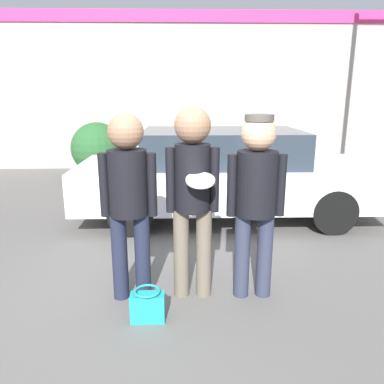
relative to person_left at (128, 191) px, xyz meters
name	(u,v)px	position (x,y,z in m)	size (l,w,h in m)	color
ground_plane	(157,299)	(0.24, -0.06, -1.08)	(56.00, 56.00, 0.00)	#5B5956
storefront_building	(172,91)	(0.24, 6.84, 0.95)	(24.00, 0.22, 3.99)	#B2A89E
person_left	(128,191)	(0.00, 0.00, 0.00)	(0.53, 0.36, 1.79)	#1E2338
person_middle_with_frisbee	(193,187)	(0.59, 0.03, 0.04)	(0.50, 0.53, 1.84)	#665B4C
person_right	(256,190)	(1.18, 0.01, 0.00)	(0.55, 0.38, 1.77)	#2D3347
parked_car_near	(225,174)	(1.19, 2.49, -0.36)	(4.66, 1.80, 1.41)	silver
shrub	(97,148)	(-1.62, 6.00, -0.43)	(1.29, 1.29, 1.29)	#285B2D
handbag	(148,306)	(0.19, -0.41, -0.94)	(0.30, 0.23, 0.30)	teal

